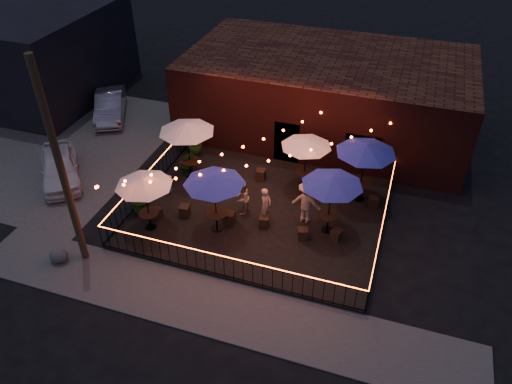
% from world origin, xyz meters
% --- Properties ---
extents(ground, '(110.00, 110.00, 0.00)m').
position_xyz_m(ground, '(0.00, 0.00, 0.00)').
color(ground, black).
rests_on(ground, ground).
extents(patio, '(10.00, 8.00, 0.15)m').
position_xyz_m(patio, '(0.00, 2.00, 0.07)').
color(patio, black).
rests_on(patio, ground).
extents(sidewalk, '(18.00, 2.50, 0.05)m').
position_xyz_m(sidewalk, '(0.00, -3.25, 0.03)').
color(sidewalk, '#423F3D').
rests_on(sidewalk, ground).
extents(parking_lot, '(11.00, 12.00, 0.02)m').
position_xyz_m(parking_lot, '(-12.00, 4.00, 0.01)').
color(parking_lot, '#423F3D').
rests_on(parking_lot, ground).
extents(brick_building, '(14.00, 8.00, 4.00)m').
position_xyz_m(brick_building, '(1.00, 9.99, 2.00)').
color(brick_building, '#34110E').
rests_on(brick_building, ground).
extents(background_building, '(12.00, 9.00, 5.00)m').
position_xyz_m(background_building, '(-18.00, 9.00, 2.50)').
color(background_building, black).
rests_on(background_building, ground).
extents(utility_pole, '(0.26, 0.26, 8.00)m').
position_xyz_m(utility_pole, '(-5.40, -2.60, 4.00)').
color(utility_pole, '#3C2B18').
rests_on(utility_pole, ground).
extents(fence_front, '(10.00, 0.04, 1.04)m').
position_xyz_m(fence_front, '(0.00, -2.00, 0.66)').
color(fence_front, black).
rests_on(fence_front, patio).
extents(fence_left, '(0.04, 8.00, 1.04)m').
position_xyz_m(fence_left, '(-5.00, 2.00, 0.66)').
color(fence_left, black).
rests_on(fence_left, patio).
extents(fence_right, '(0.04, 8.00, 1.04)m').
position_xyz_m(fence_right, '(5.00, 2.00, 0.66)').
color(fence_right, black).
rests_on(fence_right, patio).
extents(festoon_lights, '(10.02, 8.72, 1.32)m').
position_xyz_m(festoon_lights, '(-1.01, 1.70, 2.52)').
color(festoon_lights, '#F54013').
rests_on(festoon_lights, ground).
extents(cafe_table_0, '(2.44, 2.44, 2.43)m').
position_xyz_m(cafe_table_0, '(-3.80, -0.40, 2.37)').
color(cafe_table_0, black).
rests_on(cafe_table_0, patio).
extents(cafe_table_1, '(2.56, 2.56, 2.71)m').
position_xyz_m(cafe_table_1, '(-3.80, 3.44, 2.63)').
color(cafe_table_1, black).
rests_on(cafe_table_1, patio).
extents(cafe_table_2, '(3.05, 3.05, 2.60)m').
position_xyz_m(cafe_table_2, '(-1.25, 0.37, 2.53)').
color(cafe_table_2, black).
rests_on(cafe_table_2, patio).
extents(cafe_table_3, '(2.21, 2.21, 2.41)m').
position_xyz_m(cafe_table_3, '(1.30, 4.33, 2.35)').
color(cafe_table_3, black).
rests_on(cafe_table_3, patio).
extents(cafe_table_4, '(2.51, 2.51, 2.60)m').
position_xyz_m(cafe_table_4, '(2.94, 1.69, 2.52)').
color(cafe_table_4, black).
rests_on(cafe_table_4, patio).
extents(cafe_table_5, '(2.80, 2.80, 2.75)m').
position_xyz_m(cafe_table_5, '(3.80, 4.16, 2.66)').
color(cafe_table_5, black).
rests_on(cafe_table_5, patio).
extents(bistro_chair_0, '(0.46, 0.46, 0.44)m').
position_xyz_m(bistro_chair_0, '(-3.86, 0.25, 0.37)').
color(bistro_chair_0, black).
rests_on(bistro_chair_0, patio).
extents(bistro_chair_1, '(0.46, 0.46, 0.48)m').
position_xyz_m(bistro_chair_1, '(-2.83, 0.74, 0.39)').
color(bistro_chair_1, black).
rests_on(bistro_chair_1, patio).
extents(bistro_chair_2, '(0.35, 0.35, 0.41)m').
position_xyz_m(bistro_chair_2, '(-3.99, 3.93, 0.35)').
color(bistro_chair_2, black).
rests_on(bistro_chair_2, patio).
extents(bistro_chair_3, '(0.38, 0.38, 0.45)m').
position_xyz_m(bistro_chair_3, '(-2.93, 3.42, 0.37)').
color(bistro_chair_3, black).
rests_on(bistro_chair_3, patio).
extents(bistro_chair_4, '(0.46, 0.46, 0.51)m').
position_xyz_m(bistro_chair_4, '(-0.91, 0.88, 0.41)').
color(bistro_chair_4, black).
rests_on(bistro_chair_4, patio).
extents(bistro_chair_5, '(0.46, 0.46, 0.45)m').
position_xyz_m(bistro_chair_5, '(0.48, 1.13, 0.38)').
color(bistro_chair_5, black).
rests_on(bistro_chair_5, patio).
extents(bistro_chair_6, '(0.43, 0.43, 0.48)m').
position_xyz_m(bistro_chair_6, '(-0.67, 4.23, 0.39)').
color(bistro_chair_6, black).
rests_on(bistro_chair_6, patio).
extents(bistro_chair_7, '(0.45, 0.45, 0.40)m').
position_xyz_m(bistro_chair_7, '(1.43, 3.62, 0.35)').
color(bistro_chair_7, black).
rests_on(bistro_chair_7, patio).
extents(bistro_chair_8, '(0.47, 0.47, 0.45)m').
position_xyz_m(bistro_chair_8, '(2.13, 0.92, 0.38)').
color(bistro_chair_8, black).
rests_on(bistro_chair_8, patio).
extents(bistro_chair_9, '(0.50, 0.50, 0.46)m').
position_xyz_m(bistro_chair_9, '(3.38, 1.27, 0.38)').
color(bistro_chair_9, black).
rests_on(bistro_chair_9, patio).
extents(bistro_chair_10, '(0.51, 0.51, 0.46)m').
position_xyz_m(bistro_chair_10, '(2.32, 4.35, 0.38)').
color(bistro_chair_10, black).
rests_on(bistro_chair_10, patio).
extents(bistro_chair_11, '(0.47, 0.47, 0.45)m').
position_xyz_m(bistro_chair_11, '(4.44, 3.83, 0.38)').
color(bistro_chair_11, black).
rests_on(bistro_chair_11, patio).
extents(patron_a, '(0.48, 0.64, 1.59)m').
position_xyz_m(patron_a, '(0.44, 1.46, 0.94)').
color(patron_a, tan).
rests_on(patron_a, patio).
extents(patron_b, '(0.63, 0.79, 1.55)m').
position_xyz_m(patron_b, '(-0.64, 1.65, 0.92)').
color(patron_b, '#D6B08B').
rests_on(patron_b, patio).
extents(patron_c, '(1.30, 0.83, 1.91)m').
position_xyz_m(patron_c, '(1.96, 1.99, 1.11)').
color(patron_c, tan).
rests_on(patron_c, patio).
extents(potted_shrub_a, '(1.59, 1.45, 1.51)m').
position_xyz_m(potted_shrub_a, '(-4.60, 0.50, 0.91)').
color(potted_shrub_a, '#16370E').
rests_on(potted_shrub_a, patio).
extents(potted_shrub_b, '(0.85, 0.78, 1.25)m').
position_xyz_m(potted_shrub_b, '(-3.98, 3.50, 0.78)').
color(potted_shrub_b, '#163A11').
rests_on(potted_shrub_b, patio).
extents(potted_shrub_c, '(0.86, 0.86, 1.33)m').
position_xyz_m(potted_shrub_c, '(-4.41, 5.25, 0.81)').
color(potted_shrub_c, '#0F360C').
rests_on(potted_shrub_c, patio).
extents(cooler, '(0.63, 0.49, 0.76)m').
position_xyz_m(cooler, '(-4.38, 1.98, 0.54)').
color(cooler, '#145FAD').
rests_on(cooler, patio).
extents(boulder, '(0.87, 0.76, 0.62)m').
position_xyz_m(boulder, '(-6.19, -3.08, 0.31)').
color(boulder, '#43443F').
rests_on(boulder, ground).
extents(car_white, '(3.81, 4.17, 1.38)m').
position_xyz_m(car_white, '(-9.37, 1.46, 0.69)').
color(car_white, silver).
rests_on(car_white, ground).
extents(car_silver, '(3.16, 4.31, 1.35)m').
position_xyz_m(car_silver, '(-10.48, 7.49, 0.68)').
color(car_silver, '#A9AAB2').
rests_on(car_silver, ground).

